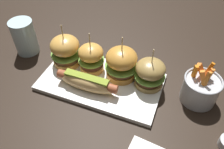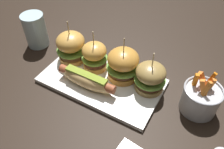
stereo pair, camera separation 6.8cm
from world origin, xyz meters
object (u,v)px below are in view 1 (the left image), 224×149
Objects in this scene: fries_bucket at (200,89)px; slider_center_left at (91,58)px; slider_far_right at (150,73)px; water_glass at (25,37)px; platter_main at (101,82)px; hot_dog at (87,82)px; slider_center_right at (121,63)px; slider_far_left at (66,50)px.

slider_center_left is at bearing -178.42° from fries_bucket.
slider_far_right is at bearing -177.26° from fries_bucket.
water_glass is (-0.45, 0.01, 0.00)m from slider_far_right.
hot_dog is (-0.03, -0.04, 0.03)m from platter_main.
slider_center_right reaches higher than water_glass.
slider_far_right is 1.08× the size of fries_bucket.
slider_center_right is at bearing -1.51° from water_glass.
slider_far_right is 0.15m from fries_bucket.
slider_far_left is 0.09m from slider_center_left.
fries_bucket is at bearing 2.74° from slider_far_right.
fries_bucket is (0.32, 0.09, 0.00)m from hot_dog.
slider_center_left is (-0.05, 0.04, 0.06)m from platter_main.
slider_center_left reaches higher than platter_main.
slider_center_right is at bearing -179.41° from fries_bucket.
water_glass is (-0.36, 0.01, -0.00)m from slider_center_right.
slider_center_right is at bearing 49.61° from hot_dog.
hot_dog is at bearing -120.05° from platter_main.
slider_center_right is (0.05, 0.05, 0.06)m from platter_main.
slider_far_left is (-0.11, 0.08, 0.03)m from hot_dog.
slider_center_left is at bearing 141.26° from platter_main.
slider_center_right is at bearing 3.98° from slider_center_left.
fries_bucket is at bearing 1.31° from slider_far_left.
hot_dog is 1.36× the size of slider_center_left.
slider_far_right is (0.17, 0.08, 0.02)m from hot_dog.
slider_center_left is (0.09, 0.00, -0.00)m from slider_far_left.
slider_far_left is at bearing -179.45° from slider_far_right.
platter_main is 0.16m from slider_far_left.
slider_center_left is (-0.02, 0.08, 0.02)m from hot_dog.
slider_far_left reaches higher than hot_dog.
fries_bucket reaches higher than water_glass.
platter_main is 3.02× the size of fries_bucket.
hot_dog is at bearing -163.80° from fries_bucket.
hot_dog is at bearing -74.53° from slider_center_left.
slider_center_left is 0.95× the size of slider_center_right.
slider_far_left is 0.19m from slider_center_right.
slider_center_left is 1.14× the size of water_glass.
slider_center_right is at bearing 2.21° from slider_far_left.
hot_dog is 0.14m from slider_far_left.
slider_center_left reaches higher than water_glass.
water_glass is at bearing 176.44° from slider_center_left.
slider_center_right is at bearing 177.11° from slider_far_right.
slider_far_left reaches higher than slider_center_left.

